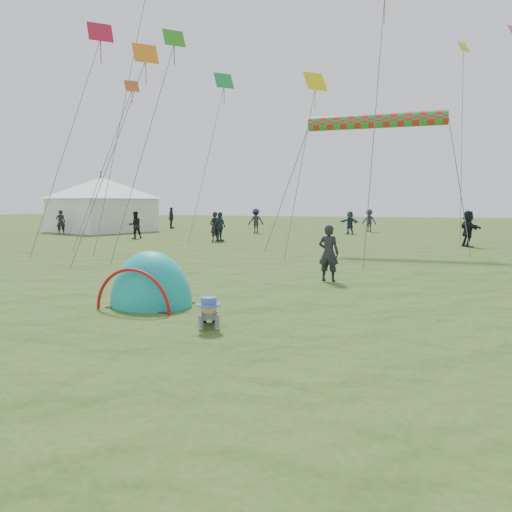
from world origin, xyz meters
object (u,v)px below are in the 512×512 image
(popup_tent, at_px, (151,305))
(standing_adult, at_px, (329,253))
(event_marquee, at_px, (102,203))
(crawling_toddler, at_px, (209,311))

(popup_tent, bearing_deg, standing_adult, 59.78)
(popup_tent, bearing_deg, event_marquee, 130.90)
(crawling_toddler, xyz_separation_m, event_marquee, (-19.58, 23.76, 1.87))
(crawling_toddler, height_order, standing_adult, standing_adult)
(crawling_toddler, bearing_deg, popup_tent, 122.29)
(crawling_toddler, bearing_deg, event_marquee, 105.65)
(standing_adult, height_order, event_marquee, event_marquee)
(popup_tent, relative_size, standing_adult, 1.49)
(event_marquee, bearing_deg, popup_tent, -32.59)
(crawling_toddler, distance_m, event_marquee, 30.84)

